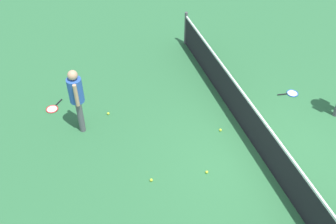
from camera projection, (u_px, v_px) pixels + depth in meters
ground_plane at (260, 154)px, 9.21m from camera, size 40.00×40.00×0.00m
court_net at (263, 139)px, 8.88m from camera, size 10.09×0.09×1.07m
player_near_side at (76, 95)px, 9.21m from camera, size 0.52×0.36×1.70m
tennis_racket_near_player at (53, 108)px, 10.39m from camera, size 0.55×0.52×0.03m
tennis_racket_far_player at (291, 93)px, 10.85m from camera, size 0.35×0.60×0.03m
tennis_ball_near_player at (207, 172)px, 8.78m from camera, size 0.07×0.07×0.07m
tennis_ball_midcourt at (220, 130)px, 9.76m from camera, size 0.07×0.07×0.07m
tennis_ball_baseline at (151, 180)px, 8.61m from camera, size 0.07×0.07×0.07m
tennis_ball_stray_right at (108, 114)px, 10.21m from camera, size 0.07×0.07×0.07m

